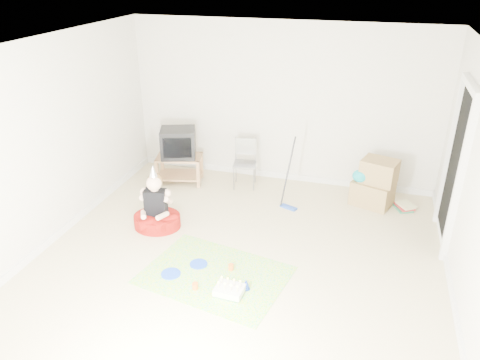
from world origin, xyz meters
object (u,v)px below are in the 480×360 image
(folding_chair, at_px, (245,164))
(tv_stand, at_px, (180,167))
(cardboard_boxes, at_px, (374,183))
(crt_tv, at_px, (178,143))
(birthday_cake, at_px, (229,291))
(seated_woman, at_px, (157,214))

(folding_chair, bearing_deg, tv_stand, -172.57)
(tv_stand, bearing_deg, cardboard_boxes, 1.47)
(crt_tv, bearing_deg, cardboard_boxes, -17.58)
(crt_tv, height_order, birthday_cake, crt_tv)
(cardboard_boxes, bearing_deg, birthday_cake, -119.04)
(seated_woman, bearing_deg, tv_stand, 100.28)
(folding_chair, bearing_deg, crt_tv, -172.57)
(tv_stand, relative_size, birthday_cake, 2.49)
(folding_chair, xyz_separation_m, seated_woman, (-0.83, -1.59, -0.19))
(crt_tv, distance_m, birthday_cake, 3.13)
(crt_tv, distance_m, seated_woman, 1.55)
(folding_chair, height_order, cardboard_boxes, folding_chair)
(folding_chair, bearing_deg, birthday_cake, -77.85)
(tv_stand, relative_size, cardboard_boxes, 1.12)
(crt_tv, relative_size, birthday_cake, 1.67)
(crt_tv, bearing_deg, birthday_cake, -75.94)
(cardboard_boxes, distance_m, birthday_cake, 3.04)
(seated_woman, distance_m, birthday_cake, 1.80)
(crt_tv, distance_m, folding_chair, 1.14)
(folding_chair, bearing_deg, cardboard_boxes, -1.72)
(crt_tv, relative_size, seated_woman, 0.59)
(crt_tv, relative_size, folding_chair, 0.68)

